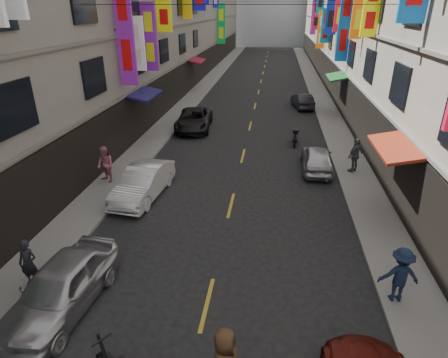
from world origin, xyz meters
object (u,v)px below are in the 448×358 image
(scooter_far_right, at_px, (295,137))
(pedestrian_lnear, at_px, (28,263))
(pedestrian_rfar, at_px, (355,155))
(pedestrian_lfar, at_px, (105,165))
(car_left_near, at_px, (61,287))
(car_right_mid, at_px, (317,158))
(car_left_far, at_px, (194,119))
(car_left_mid, at_px, (143,182))
(pedestrian_rnear, at_px, (400,275))
(car_right_far, at_px, (302,101))

(scooter_far_right, xyz_separation_m, pedestrian_lnear, (-8.45, -14.46, 0.45))
(scooter_far_right, height_order, pedestrian_rfar, pedestrian_rfar)
(pedestrian_lfar, bearing_deg, pedestrian_rfar, 45.77)
(car_left_near, bearing_deg, car_right_mid, 59.41)
(car_left_far, bearing_deg, scooter_far_right, -22.86)
(car_left_far, bearing_deg, car_left_mid, -95.39)
(car_right_mid, bearing_deg, pedestrian_rnear, 98.90)
(car_right_far, xyz_separation_m, pedestrian_rfar, (1.85, -13.67, 0.41))
(car_left_near, height_order, car_left_mid, car_left_near)
(scooter_far_right, relative_size, car_right_mid, 0.47)
(car_left_mid, height_order, car_right_far, car_left_mid)
(car_right_mid, xyz_separation_m, pedestrian_rfar, (1.85, -0.24, 0.36))
(car_right_mid, height_order, pedestrian_lfar, pedestrian_lfar)
(pedestrian_lfar, distance_m, pedestrian_rfar, 12.39)
(car_right_far, bearing_deg, car_left_far, 32.60)
(scooter_far_right, xyz_separation_m, car_left_mid, (-7.05, -8.17, 0.26))
(car_left_mid, bearing_deg, car_right_mid, 32.95)
(car_left_far, xyz_separation_m, pedestrian_lfar, (-2.35, -9.38, 0.32))
(pedestrian_lfar, distance_m, pedestrian_rnear, 13.33)
(car_right_mid, relative_size, pedestrian_rfar, 2.14)
(car_left_mid, xyz_separation_m, pedestrian_lnear, (-1.40, -6.29, 0.19))
(car_left_mid, bearing_deg, scooter_far_right, 54.61)
(scooter_far_right, height_order, car_left_far, car_left_far)
(scooter_far_right, height_order, car_right_mid, car_right_mid)
(pedestrian_lnear, bearing_deg, car_right_far, 66.60)
(car_left_mid, xyz_separation_m, pedestrian_rfar, (9.85, 3.93, 0.31))
(car_left_near, distance_m, car_right_far, 25.85)
(car_left_near, bearing_deg, pedestrian_lnear, 158.69)
(pedestrian_lfar, bearing_deg, car_left_far, 108.36)
(car_left_near, distance_m, pedestrian_rnear, 9.52)
(car_right_mid, relative_size, pedestrian_rnear, 2.23)
(scooter_far_right, xyz_separation_m, pedestrian_rfar, (2.80, -4.24, 0.57))
(car_left_near, bearing_deg, pedestrian_rnear, 14.13)
(car_right_far, relative_size, pedestrian_rnear, 2.15)
(car_left_mid, xyz_separation_m, pedestrian_rnear, (9.40, -5.48, 0.27))
(car_left_near, relative_size, pedestrian_lnear, 2.79)
(scooter_far_right, xyz_separation_m, pedestrian_rnear, (2.35, -13.65, 0.54))
(pedestrian_lfar, xyz_separation_m, pedestrian_rfar, (12.06, 2.86, 0.00))
(car_right_mid, distance_m, pedestrian_lfar, 10.68)
(scooter_far_right, height_order, car_left_mid, car_left_mid)
(car_left_mid, height_order, pedestrian_lfar, pedestrian_lfar)
(car_right_mid, xyz_separation_m, pedestrian_lfar, (-10.21, -3.10, 0.36))
(car_right_mid, distance_m, pedestrian_rnear, 9.76)
(car_left_near, height_order, car_left_far, car_left_near)
(scooter_far_right, distance_m, car_right_far, 9.48)
(car_right_far, xyz_separation_m, pedestrian_lnear, (-9.40, -23.89, 0.29))
(car_left_far, height_order, car_right_mid, car_left_far)
(pedestrian_rfar, bearing_deg, car_left_mid, -21.09)
(car_left_far, height_order, car_right_far, car_left_far)
(car_left_mid, bearing_deg, pedestrian_rnear, -24.84)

